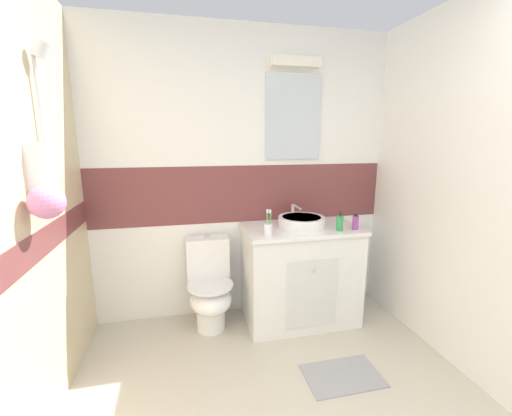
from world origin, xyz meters
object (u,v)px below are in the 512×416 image
at_px(lotion_bottle_short, 355,222).
at_px(toilet, 210,288).
at_px(sink_basin, 301,221).
at_px(toothbrush_cup, 268,228).
at_px(soap_dispenser, 340,223).

bearing_deg(lotion_bottle_short, toilet, 169.60).
relative_size(sink_basin, toothbrush_cup, 2.08).
height_order(sink_basin, toilet, sink_basin).
distance_m(toothbrush_cup, lotion_bottle_short, 0.74).
relative_size(toothbrush_cup, lotion_bottle_short, 1.61).
height_order(toothbrush_cup, soap_dispenser, toothbrush_cup).
xyz_separation_m(toilet, toothbrush_cup, (0.44, -0.23, 0.55)).
height_order(toothbrush_cup, lotion_bottle_short, toothbrush_cup).
height_order(sink_basin, lotion_bottle_short, sink_basin).
xyz_separation_m(sink_basin, soap_dispenser, (0.26, -0.17, 0.01)).
relative_size(soap_dispenser, lotion_bottle_short, 1.23).
bearing_deg(sink_basin, soap_dispenser, -33.71).
relative_size(sink_basin, lotion_bottle_short, 3.34).
height_order(toilet, soap_dispenser, soap_dispenser).
bearing_deg(toilet, sink_basin, -3.51).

